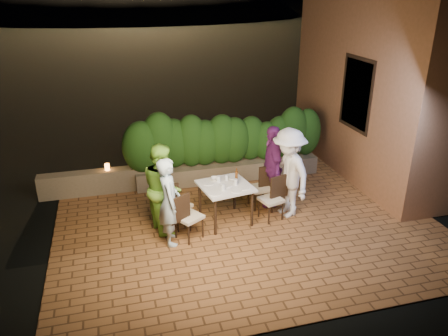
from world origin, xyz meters
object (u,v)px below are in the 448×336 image
object	(u,v)px
diner_green	(162,187)
diner_purple	(272,166)
chair_right_back	(260,187)
diner_white	(288,173)
dining_table	(225,203)
bowl	(216,179)
parapet_lamp	(107,167)
chair_left_front	(189,216)
beer_bottle	(236,175)
chair_right_front	(271,199)
chair_left_back	(178,205)
diner_blue	(169,202)

from	to	relation	value
diner_green	diner_purple	distance (m)	2.26
chair_right_back	diner_purple	size ratio (longest dim) A/B	0.52
chair_right_back	diner_white	bearing A→B (deg)	127.16
diner_green	diner_purple	xyz separation A→B (m)	(2.23, 0.40, 0.01)
dining_table	diner_green	distance (m)	1.23
bowl	parapet_lamp	world-z (taller)	bowl
chair_right_back	diner_green	world-z (taller)	diner_green
chair_left_front	diner_purple	size ratio (longest dim) A/B	0.53
chair_right_back	diner_white	xyz separation A→B (m)	(0.40, -0.44, 0.44)
beer_bottle	diner_green	size ratio (longest dim) A/B	0.17
chair_right_front	diner_green	size ratio (longest dim) A/B	0.52
chair_right_back	diner_green	xyz separation A→B (m)	(-1.96, -0.33, 0.39)
beer_bottle	chair_left_back	size ratio (longest dim) A/B	0.33
diner_white	diner_purple	bearing A→B (deg)	-176.98
dining_table	chair_right_back	bearing A→B (deg)	25.81
diner_purple	diner_green	bearing A→B (deg)	-71.12
chair_left_front	diner_purple	distance (m)	2.08
chair_left_front	chair_left_back	xyz separation A→B (m)	(-0.11, 0.47, -0.01)
beer_bottle	bowl	world-z (taller)	beer_bottle
chair_right_front	beer_bottle	bearing A→B (deg)	-33.88
chair_right_back	diner_green	size ratio (longest dim) A/B	0.52
chair_right_back	diner_purple	xyz separation A→B (m)	(0.27, 0.06, 0.40)
dining_table	chair_right_front	xyz separation A→B (m)	(0.86, -0.13, 0.05)
diner_green	chair_right_front	bearing A→B (deg)	-107.57
diner_green	diner_white	bearing A→B (deg)	-104.70
beer_bottle	chair_right_back	world-z (taller)	beer_bottle
dining_table	diner_white	size ratio (longest dim) A/B	0.51
diner_blue	diner_green	size ratio (longest dim) A/B	0.96
diner_green	diner_white	size ratio (longest dim) A/B	0.94
beer_bottle	chair_left_back	distance (m)	1.20
bowl	dining_table	bearing A→B (deg)	-67.00
chair_right_back	diner_blue	world-z (taller)	diner_blue
chair_left_front	chair_right_back	bearing A→B (deg)	-5.11
chair_left_front	chair_right_front	bearing A→B (deg)	-22.29
chair_left_back	diner_green	xyz separation A→B (m)	(-0.27, -0.01, 0.39)
bowl	diner_purple	distance (m)	1.21
dining_table	diner_purple	xyz separation A→B (m)	(1.08, 0.46, 0.45)
dining_table	bowl	world-z (taller)	bowl
chair_left_front	chair_right_back	distance (m)	1.77
chair_left_back	chair_left_front	bearing A→B (deg)	-109.59
beer_bottle	parapet_lamp	distance (m)	2.96
bowl	beer_bottle	bearing A→B (deg)	-31.14
chair_right_front	diner_blue	size ratio (longest dim) A/B	0.54
dining_table	chair_left_front	xyz separation A→B (m)	(-0.77, -0.40, 0.07)
beer_bottle	chair_left_front	bearing A→B (deg)	-154.75
chair_left_back	chair_right_front	size ratio (longest dim) A/B	1.02
diner_purple	chair_left_back	bearing A→B (deg)	-70.12
diner_blue	diner_white	world-z (taller)	diner_white
chair_right_front	diner_purple	world-z (taller)	diner_purple
beer_bottle	diner_green	bearing A→B (deg)	-179.62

